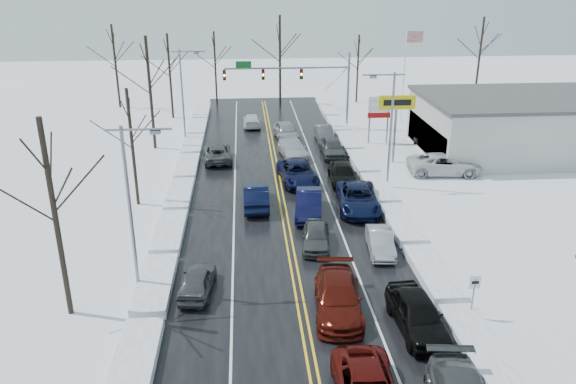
{
  "coord_description": "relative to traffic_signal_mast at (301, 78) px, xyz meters",
  "views": [
    {
      "loc": [
        -2.62,
        -30.59,
        15.89
      ],
      "look_at": [
        0.1,
        3.18,
        2.5
      ],
      "focal_mm": 35.0,
      "sensor_mm": 36.0,
      "label": 1
    }
  ],
  "objects": [
    {
      "name": "ground",
      "position": [
        -3.45,
        -27.99,
        -5.48
      ],
      "size": [
        160.0,
        160.0,
        0.0
      ],
      "primitive_type": "plane",
      "color": "white",
      "rests_on": "ground"
    },
    {
      "name": "road_surface",
      "position": [
        -3.45,
        -25.99,
        -5.47
      ],
      "size": [
        14.0,
        84.0,
        0.01
      ],
      "primitive_type": "cube",
      "color": "black",
      "rests_on": "ground"
    },
    {
      "name": "snow_bank_left",
      "position": [
        -11.05,
        -25.99,
        -5.48
      ],
      "size": [
        1.79,
        72.0,
        0.51
      ],
      "primitive_type": "cube",
      "color": "white",
      "rests_on": "ground"
    },
    {
      "name": "snow_bank_right",
      "position": [
        4.15,
        -25.99,
        -5.48
      ],
      "size": [
        1.79,
        72.0,
        0.51
      ],
      "primitive_type": "cube",
      "color": "white",
      "rests_on": "ground"
    },
    {
      "name": "traffic_signal_mast",
      "position": [
        0.0,
        0.0,
        0.0
      ],
      "size": [
        13.28,
        0.39,
        8.0
      ],
      "color": "slate",
      "rests_on": "ground"
    },
    {
      "name": "tires_plus_sign",
      "position": [
        7.05,
        -12.0,
        -0.49
      ],
      "size": [
        3.2,
        0.34,
        6.0
      ],
      "color": "slate",
      "rests_on": "ground"
    },
    {
      "name": "used_vehicles_sign",
      "position": [
        7.05,
        -5.99,
        -2.16
      ],
      "size": [
        2.2,
        0.22,
        4.65
      ],
      "color": "slate",
      "rests_on": "ground"
    },
    {
      "name": "speed_limit_sign",
      "position": [
        4.75,
        -35.99,
        -3.84
      ],
      "size": [
        0.55,
        0.09,
        2.35
      ],
      "color": "slate",
      "rests_on": "ground"
    },
    {
      "name": "flagpole",
      "position": [
        11.72,
        2.01,
        0.45
      ],
      "size": [
        1.87,
        1.2,
        10.0
      ],
      "color": "silver",
      "rests_on": "ground"
    },
    {
      "name": "dealership_building",
      "position": [
        20.53,
        -9.99,
        -2.82
      ],
      "size": [
        20.4,
        12.4,
        5.3
      ],
      "color": "#B8B8B3",
      "rests_on": "ground"
    },
    {
      "name": "streetlight_ne",
      "position": [
        4.85,
        -17.99,
        -0.17
      ],
      "size": [
        3.2,
        0.25,
        9.0
      ],
      "color": "slate",
      "rests_on": "ground"
    },
    {
      "name": "streetlight_sw",
      "position": [
        -11.74,
        -31.99,
        -0.17
      ],
      "size": [
        3.2,
        0.25,
        9.0
      ],
      "color": "slate",
      "rests_on": "ground"
    },
    {
      "name": "streetlight_nw",
      "position": [
        -11.74,
        -3.99,
        -0.17
      ],
      "size": [
        3.2,
        0.25,
        9.0
      ],
      "color": "slate",
      "rests_on": "ground"
    },
    {
      "name": "tree_left_b",
      "position": [
        -14.95,
        -33.99,
        1.51
      ],
      "size": [
        4.0,
        4.0,
        10.0
      ],
      "color": "#2D231C",
      "rests_on": "ground"
    },
    {
      "name": "tree_left_c",
      "position": [
        -13.95,
        -19.99,
        0.46
      ],
      "size": [
        3.4,
        3.4,
        8.5
      ],
      "color": "#2D231C",
      "rests_on": "ground"
    },
    {
      "name": "tree_left_d",
      "position": [
        -14.65,
        -5.99,
        1.86
      ],
      "size": [
        4.2,
        4.2,
        10.5
      ],
      "color": "#2D231C",
      "rests_on": "ground"
    },
    {
      "name": "tree_left_e",
      "position": [
        -14.25,
        6.01,
        1.16
      ],
      "size": [
        3.8,
        3.8,
        9.5
      ],
      "color": "#2D231C",
      "rests_on": "ground"
    },
    {
      "name": "tree_far_a",
      "position": [
        -21.45,
        12.01,
        1.51
      ],
      "size": [
        4.0,
        4.0,
        10.0
      ],
      "color": "#2D231C",
      "rests_on": "ground"
    },
    {
      "name": "tree_far_b",
      "position": [
        -9.45,
        13.01,
        0.81
      ],
      "size": [
        3.6,
        3.6,
        9.0
      ],
      "color": "#2D231C",
      "rests_on": "ground"
    },
    {
      "name": "tree_far_c",
      "position": [
        -1.45,
        11.01,
        2.21
      ],
      "size": [
        4.4,
        4.4,
        11.0
      ],
      "color": "#2D231C",
      "rests_on": "ground"
    },
    {
      "name": "tree_far_d",
      "position": [
        8.55,
        12.51,
        0.46
      ],
      "size": [
        3.4,
        3.4,
        8.5
      ],
      "color": "#2D231C",
      "rests_on": "ground"
    },
    {
      "name": "tree_far_e",
      "position": [
        24.55,
        13.01,
        1.86
      ],
      "size": [
        4.2,
        4.2,
        10.5
      ],
      "color": "#2D231C",
      "rests_on": "ground"
    },
    {
      "name": "queued_car_3",
      "position": [
        -1.66,
        -34.92,
        -5.48
      ],
      "size": [
        2.83,
        5.83,
        1.63
      ],
      "primitive_type": "imported",
      "rotation": [
        0.0,
        0.0,
        -0.1
      ],
      "color": "#4A1009",
      "rests_on": "ground"
    },
    {
      "name": "queued_car_4",
      "position": [
        -1.85,
        -27.77,
        -5.48
      ],
      "size": [
        2.19,
        4.32,
        1.41
      ],
      "primitive_type": "imported",
      "rotation": [
        0.0,
        0.0,
        -0.13
      ],
      "color": "#3E4043",
      "rests_on": "ground"
    },
    {
      "name": "queued_car_5",
      "position": [
        -1.74,
        -22.89,
        -5.48
      ],
      "size": [
        2.42,
        5.25,
        1.67
      ],
      "primitive_type": "imported",
      "rotation": [
        0.0,
        0.0,
        -0.13
      ],
      "color": "black",
      "rests_on": "ground"
    },
    {
      "name": "queued_car_6",
      "position": [
        -1.89,
        -16.39,
        -5.48
      ],
      "size": [
        3.24,
        6.06,
        1.62
      ],
      "primitive_type": "imported",
      "rotation": [
        0.0,
        0.0,
        0.1
      ],
      "color": "black",
      "rests_on": "ground"
    },
    {
      "name": "queued_car_7",
      "position": [
        -1.69,
        -9.71,
        -5.48
      ],
      "size": [
        2.87,
        5.62,
        1.56
      ],
      "primitive_type": "imported",
      "rotation": [
        0.0,
        0.0,
        0.13
      ],
      "color": "#B0B3B8",
      "rests_on": "ground"
    },
    {
      "name": "queued_car_8",
      "position": [
        -1.86,
        -3.94,
        -5.48
      ],
      "size": [
        2.7,
        5.28,
        1.72
      ],
      "primitive_type": "imported",
      "rotation": [
        0.0,
        0.0,
        0.14
      ],
      "color": "gray",
      "rests_on": "ground"
    },
    {
      "name": "queued_car_12",
      "position": [
        1.81,
        -36.72,
        -5.48
      ],
      "size": [
        2.28,
        5.13,
        1.71
      ],
      "primitive_type": "imported",
      "rotation": [
        0.0,
        0.0,
        0.05
      ],
      "color": "black",
      "rests_on": "ground"
    },
    {
      "name": "queued_car_13",
      "position": [
        1.93,
        -28.78,
        -5.48
      ],
      "size": [
        1.75,
        4.13,
        1.33
      ],
      "primitive_type": "imported",
      "rotation": [
        0.0,
        0.0,
        -0.09
      ],
      "color": "#999CA0",
      "rests_on": "ground"
    },
    {
      "name": "queued_car_14",
      "position": [
        1.86,
        -22.21,
        -5.48
      ],
      "size": [
        3.32,
        6.24,
        1.67
      ],
      "primitive_type": "imported",
      "rotation": [
        0.0,
        0.0,
        -0.09
      ],
      "color": "black",
      "rests_on": "ground"
    },
    {
      "name": "queued_car_15",
      "position": [
        1.71,
        -16.81,
        -5.48
      ],
      "size": [
        2.26,
        5.19,
        1.49
      ],
      "primitive_type": "imported",
      "rotation": [
        0.0,
        0.0,
        -0.03
      ],
      "color": "black",
      "rests_on": "ground"
    },
    {
      "name": "queued_car_16",
      "position": [
        1.95,
        -9.83,
        -5.48
      ],
      "size": [
        2.08,
        4.97,
        1.68
      ],
      "primitive_type": "imported",
      "rotation": [
        0.0,
        0.0,
        -0.02
      ],
      "color": "#393C3E",
      "rests_on": "ground"
    },
    {
      "name": "queued_car_17",
      "position": [
        1.9,
        -4.74,
        -5.48
      ],
      "size": [
        1.62,
        4.49,
        1.47
      ],
      "primitive_type": "imported",
      "rotation": [
        0.0,
        0.0,
        0.01
      ],
      "color": "#444649",
      "rests_on": "ground"
    },
    {
      "name": "oncoming_car_0",
      "position": [
        -5.38,
        -21.13,
        -5.48
      ],
      "size": [
        1.82,
        5.11,
        1.68
      ],
      "primitive_type": "imported",
      "rotation": [
        0.0,
        0.0,
        3.15
      ],
      "color": "black",
      "rests_on": "ground"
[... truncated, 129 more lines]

